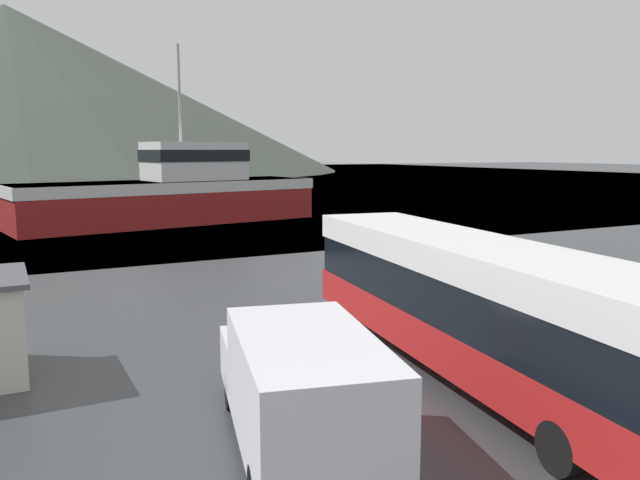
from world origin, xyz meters
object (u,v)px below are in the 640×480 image
object	(u,v)px
tour_bus	(469,299)
storage_bin	(533,290)
delivery_van	(299,386)
small_boat	(174,203)
fishing_boat	(173,192)

from	to	relation	value
tour_bus	storage_bin	xyz separation A→B (m)	(5.77, 3.53, -1.10)
delivery_van	small_boat	xyz separation A→B (m)	(9.68, 46.86, -0.73)
small_boat	storage_bin	bearing A→B (deg)	9.31
storage_bin	delivery_van	bearing A→B (deg)	-154.14
tour_bus	fishing_boat	size ratio (longest dim) A/B	0.60
tour_bus	delivery_van	world-z (taller)	tour_bus
tour_bus	small_boat	distance (m)	45.31
fishing_boat	storage_bin	xyz separation A→B (m)	(4.18, -30.13, -1.55)
tour_bus	small_boat	size ratio (longest dim) A/B	1.73
delivery_van	small_boat	bearing A→B (deg)	91.86
fishing_boat	storage_bin	distance (m)	30.46
tour_bus	delivery_van	xyz separation A→B (m)	(-5.19, -1.79, -0.57)
tour_bus	small_boat	xyz separation A→B (m)	(4.49, 45.07, -1.30)
storage_bin	small_boat	distance (m)	41.56
tour_bus	fishing_boat	bearing A→B (deg)	95.19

